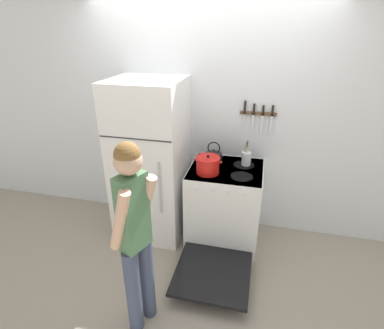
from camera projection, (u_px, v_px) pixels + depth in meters
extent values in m
plane|color=gray|center=(203.00, 216.00, 3.88)|extent=(14.00, 14.00, 0.00)
cube|color=silver|center=(206.00, 121.00, 3.36)|extent=(10.00, 0.06, 2.55)
cube|color=white|center=(150.00, 161.00, 3.30)|extent=(0.74, 0.71, 1.77)
cube|color=#2D2D2D|center=(135.00, 139.00, 2.82)|extent=(0.73, 0.01, 0.01)
cylinder|color=#B2B5BA|center=(160.00, 188.00, 2.97)|extent=(0.02, 0.02, 0.57)
cube|color=white|center=(224.00, 205.00, 3.32)|extent=(0.77, 0.69, 0.89)
cube|color=black|center=(226.00, 169.00, 3.13)|extent=(0.75, 0.68, 0.02)
cube|color=black|center=(220.00, 222.00, 3.04)|extent=(0.67, 0.05, 0.67)
cylinder|color=black|center=(208.00, 173.00, 3.05)|extent=(0.22, 0.22, 0.01)
cylinder|color=black|center=(242.00, 177.00, 2.97)|extent=(0.22, 0.22, 0.01)
cylinder|color=black|center=(212.00, 162.00, 3.29)|extent=(0.22, 0.22, 0.01)
cylinder|color=black|center=(244.00, 165.00, 3.22)|extent=(0.22, 0.22, 0.01)
cylinder|color=silver|center=(197.00, 189.00, 2.89)|extent=(0.04, 0.02, 0.04)
cylinder|color=silver|center=(213.00, 190.00, 2.86)|extent=(0.04, 0.02, 0.04)
cylinder|color=silver|center=(229.00, 192.00, 2.83)|extent=(0.04, 0.02, 0.04)
cylinder|color=silver|center=(245.00, 194.00, 2.80)|extent=(0.04, 0.02, 0.04)
cube|color=black|center=(213.00, 273.00, 2.84)|extent=(0.71, 0.71, 0.04)
cube|color=#99999E|center=(223.00, 212.00, 3.26)|extent=(0.63, 0.38, 0.01)
cylinder|color=red|center=(208.00, 166.00, 3.01)|extent=(0.23, 0.23, 0.15)
cylinder|color=red|center=(208.00, 158.00, 2.97)|extent=(0.24, 0.24, 0.02)
sphere|color=black|center=(208.00, 156.00, 2.97)|extent=(0.03, 0.03, 0.03)
cylinder|color=red|center=(195.00, 160.00, 3.02)|extent=(0.03, 0.02, 0.02)
cylinder|color=red|center=(221.00, 162.00, 2.96)|extent=(0.03, 0.02, 0.02)
cylinder|color=black|center=(214.00, 157.00, 3.26)|extent=(0.18, 0.18, 0.10)
cone|color=black|center=(214.00, 152.00, 3.24)|extent=(0.17, 0.17, 0.03)
sphere|color=black|center=(214.00, 150.00, 3.23)|extent=(0.02, 0.02, 0.02)
cone|color=black|center=(221.00, 157.00, 3.24)|extent=(0.10, 0.03, 0.08)
torus|color=black|center=(214.00, 148.00, 3.22)|extent=(0.14, 0.01, 0.14)
cylinder|color=silver|center=(246.00, 159.00, 3.19)|extent=(0.10, 0.10, 0.14)
cylinder|color=#9E7547|center=(245.00, 152.00, 3.16)|extent=(0.04, 0.03, 0.24)
cylinder|color=#232326|center=(247.00, 152.00, 3.16)|extent=(0.01, 0.06, 0.23)
cylinder|color=#B2B5BA|center=(246.00, 154.00, 3.16)|extent=(0.04, 0.02, 0.20)
cylinder|color=#38425B|center=(133.00, 292.00, 2.31)|extent=(0.11, 0.11, 0.78)
cylinder|color=#38425B|center=(147.00, 279.00, 2.42)|extent=(0.11, 0.11, 0.78)
cube|color=#47704C|center=(133.00, 213.00, 2.07)|extent=(0.20, 0.25, 0.59)
cylinder|color=tan|center=(120.00, 221.00, 1.98)|extent=(0.25, 0.16, 0.52)
cylinder|color=tan|center=(145.00, 205.00, 2.16)|extent=(0.25, 0.16, 0.52)
sphere|color=tan|center=(128.00, 161.00, 1.90)|extent=(0.19, 0.19, 0.19)
sphere|color=brown|center=(127.00, 155.00, 1.88)|extent=(0.17, 0.17, 0.17)
cube|color=brown|center=(258.00, 114.00, 3.15)|extent=(0.38, 0.02, 0.03)
cube|color=silver|center=(244.00, 120.00, 3.20)|extent=(0.02, 0.00, 0.16)
cube|color=black|center=(245.00, 107.00, 3.14)|extent=(0.02, 0.02, 0.13)
cube|color=silver|center=(253.00, 121.00, 3.19)|extent=(0.03, 0.00, 0.17)
cube|color=black|center=(254.00, 109.00, 3.13)|extent=(0.02, 0.02, 0.10)
cube|color=silver|center=(262.00, 124.00, 3.18)|extent=(0.03, 0.00, 0.22)
cube|color=black|center=(263.00, 110.00, 3.11)|extent=(0.02, 0.02, 0.09)
cube|color=silver|center=(271.00, 124.00, 3.16)|extent=(0.03, 0.00, 0.21)
cube|color=black|center=(273.00, 110.00, 3.09)|extent=(0.02, 0.02, 0.10)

